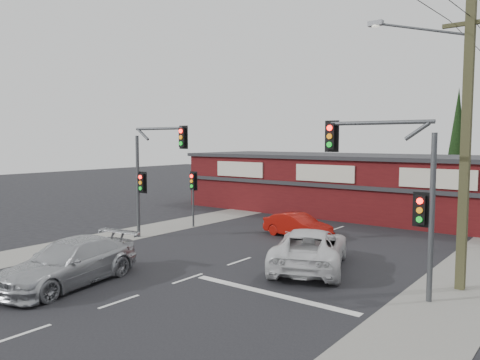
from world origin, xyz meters
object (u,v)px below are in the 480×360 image
Objects in this scene: white_suv at (310,248)px; silver_suv at (70,263)px; red_sedan at (298,225)px; utility_pole at (462,136)px; shop_building at (364,184)px.

white_suv is 1.05× the size of silver_suv.
red_sedan is 10.97m from utility_pole.
red_sedan is 0.15× the size of shop_building.
silver_suv reaches higher than red_sedan.
white_suv is 1.48× the size of red_sedan.
white_suv reaches higher than red_sedan.
utility_pole is at bearing -56.24° from shop_building.
red_sedan is 9.92m from shop_building.
shop_building is 17.15m from utility_pole.
silver_suv is at bearing -95.06° from shop_building.
white_suv reaches higher than silver_suv.
red_sedan is at bearing 69.43° from silver_suv.
silver_suv is 12.49m from red_sedan.
utility_pole reaches higher than shop_building.
white_suv is at bearing -75.17° from shop_building.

